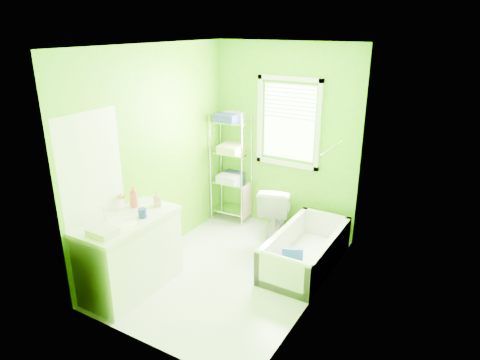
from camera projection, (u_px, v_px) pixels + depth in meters
The scene contains 9 objects.
ground at pixel (231, 271), 5.15m from camera, with size 2.90×2.90×0.00m, color silver.
room_envelope at pixel (230, 147), 4.61m from camera, with size 2.14×2.94×2.62m.
window at pixel (289, 118), 5.72m from camera, with size 0.92×0.05×1.22m.
door at pixel (96, 206), 4.49m from camera, with size 0.09×0.80×2.00m.
right_wall_decor at pixel (319, 185), 4.18m from camera, with size 0.04×1.48×1.17m.
bathtub at pixel (304, 255), 5.21m from camera, with size 0.67×1.43×0.46m.
toilet at pixel (276, 210), 5.90m from camera, with size 0.42×0.74×0.75m, color white.
vanity at pixel (130, 252), 4.67m from camera, with size 0.59×1.14×1.11m.
wire_shelf_unit at pixel (232, 156), 6.19m from camera, with size 0.56×0.45×1.62m.
Camera 1 is at (2.34, -3.78, 2.81)m, focal length 32.00 mm.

